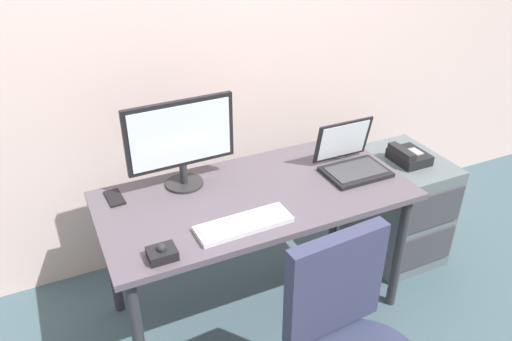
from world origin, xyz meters
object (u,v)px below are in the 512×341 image
trackball_mouse (162,253)px  laptop (351,160)px  keyboard (244,224)px  coffee_mug (339,146)px  desk_phone (408,156)px  file_cabinet (398,207)px  cell_phone (115,198)px  monitor_main (181,139)px

trackball_mouse → laptop: bearing=14.2°
keyboard → coffee_mug: 0.81m
desk_phone → laptop: (-0.43, -0.06, 0.10)m
keyboard → laptop: laptop is taller
desk_phone → coffee_mug: coffee_mug is taller
file_cabinet → cell_phone: size_ratio=4.44×
monitor_main → cell_phone: size_ratio=3.61×
desk_phone → laptop: bearing=-172.5°
monitor_main → laptop: bearing=-15.1°
laptop → trackball_mouse: 1.08m
monitor_main → file_cabinet: bearing=-6.6°
monitor_main → laptop: monitor_main is taller
keyboard → cell_phone: 0.63m
desk_phone → trackball_mouse: size_ratio=1.82×
file_cabinet → coffee_mug: coffee_mug is taller
desk_phone → cell_phone: (-1.55, 0.18, 0.05)m
file_cabinet → cell_phone: 1.62m
keyboard → cell_phone: keyboard is taller
monitor_main → coffee_mug: bearing=-3.8°
cell_phone → trackball_mouse: bearing=-84.5°
laptop → monitor_main: bearing=164.9°
coffee_mug → laptop: bearing=-102.2°
file_cabinet → laptop: bearing=-170.5°
monitor_main → laptop: 0.85m
keyboard → laptop: size_ratio=1.33×
keyboard → laptop: 0.71m
trackball_mouse → coffee_mug: bearing=21.4°
trackball_mouse → desk_phone: bearing=12.3°
laptop → desk_phone: bearing=7.5°
desk_phone → keyboard: keyboard is taller
desk_phone → cell_phone: cell_phone is taller
file_cabinet → desk_phone: size_ratio=3.15×
laptop → cell_phone: laptop is taller
trackball_mouse → cell_phone: bearing=99.4°
monitor_main → keyboard: (0.12, -0.43, -0.23)m
cell_phone → desk_phone: bearing=-10.4°
monitor_main → laptop: size_ratio=1.65×
keyboard → trackball_mouse: trackball_mouse is taller
laptop → cell_phone: 1.15m
file_cabinet → coffee_mug: 0.61m
monitor_main → desk_phone: bearing=-7.4°
file_cabinet → coffee_mug: bearing=167.8°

